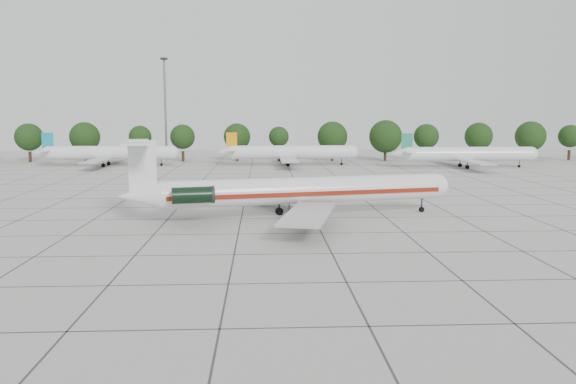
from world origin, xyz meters
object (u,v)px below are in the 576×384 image
(bg_airliner_b, at_px, (109,153))
(bg_airliner_c, at_px, (291,153))
(bg_airliner_d, at_px, (468,154))
(floodlight_mast, at_px, (165,103))
(main_airliner, at_px, (289,191))

(bg_airliner_b, xyz_separation_m, bg_airliner_c, (40.29, -0.13, 0.00))
(bg_airliner_c, distance_m, bg_airliner_d, 38.25)
(floodlight_mast, bearing_deg, bg_airliner_d, -21.19)
(bg_airliner_d, bearing_deg, floodlight_mast, 158.81)
(bg_airliner_c, bearing_deg, bg_airliner_d, -11.16)
(bg_airliner_b, distance_m, bg_airliner_c, 40.29)
(floodlight_mast, bearing_deg, bg_airliner_b, -116.37)
(bg_airliner_c, relative_size, floodlight_mast, 1.11)
(bg_airliner_b, xyz_separation_m, floodlight_mast, (9.42, 18.99, 11.37))
(bg_airliner_d, distance_m, floodlight_mast, 74.24)
(main_airliner, xyz_separation_m, bg_airliner_b, (-36.65, 65.05, -0.17))
(main_airliner, xyz_separation_m, bg_airliner_c, (3.64, 64.92, -0.17))
(main_airliner, height_order, bg_airliner_d, main_airliner)
(main_airliner, bearing_deg, bg_airliner_d, 42.60)
(bg_airliner_d, xyz_separation_m, floodlight_mast, (-68.40, 26.52, 11.37))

